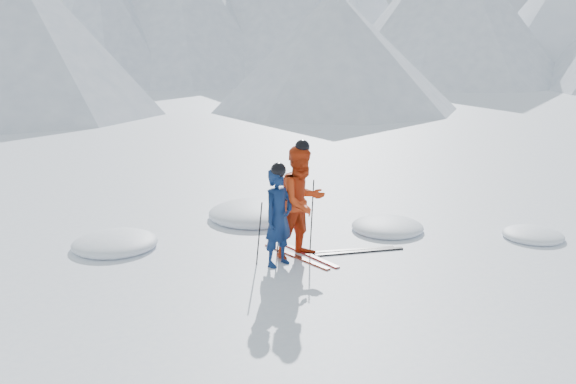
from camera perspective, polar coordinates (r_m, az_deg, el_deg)
ground at (r=11.98m, az=8.09°, el=-4.69°), size 160.00×160.00×0.00m
skier_blue at (r=10.46m, az=-0.89°, el=-2.42°), size 0.72×0.59×1.71m
skier_red at (r=10.83m, az=1.32°, el=-0.96°), size 1.10×0.92×2.03m
pole_blue_left at (r=10.54m, az=-2.71°, el=-3.93°), size 0.12×0.08×1.14m
pole_blue_right at (r=10.87m, az=-0.34°, el=-3.35°), size 0.12×0.07×1.14m
pole_red_left at (r=11.00m, az=-0.70°, el=-2.56°), size 0.13×0.10×1.35m
pole_red_right at (r=11.20m, az=2.25°, el=-2.26°), size 0.13×0.09×1.35m
ski_worn_left at (r=11.08m, az=0.75°, el=-6.04°), size 0.43×1.68×0.03m
ski_worn_right at (r=11.19m, az=1.82°, el=-5.83°), size 0.31×1.70×0.03m
ski_loose_a at (r=11.45m, az=5.87°, el=-5.43°), size 1.65×0.60×0.03m
ski_loose_b at (r=11.39m, az=6.72°, el=-5.57°), size 1.66×0.54×0.03m
snow_lumps at (r=12.76m, az=-1.32°, el=-3.36°), size 8.79×5.56×0.46m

